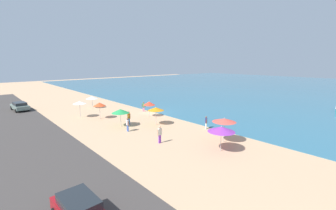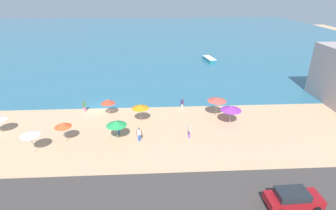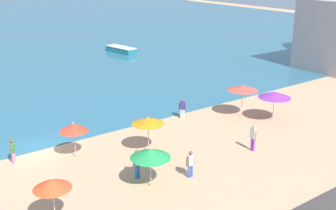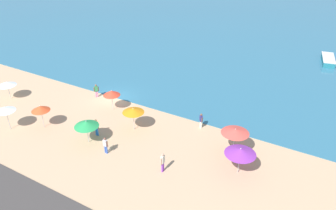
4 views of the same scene
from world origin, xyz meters
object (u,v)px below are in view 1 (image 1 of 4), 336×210
at_px(beach_umbrella_7, 149,103).
at_px(bather_0, 128,124).
at_px(bather_3, 129,117).
at_px(beach_umbrella_4, 156,109).
at_px(bather_4, 144,106).
at_px(beach_umbrella_3, 221,129).
at_px(parked_car_0, 20,106).
at_px(bather_1, 206,122).
at_px(beach_umbrella_2, 120,111).
at_px(beach_umbrella_1, 99,104).
at_px(beach_umbrella_0, 224,120).
at_px(bather_2, 160,134).
at_px(beach_umbrella_5, 80,103).
at_px(beach_umbrella_6, 92,98).

xyz_separation_m(beach_umbrella_7, bather_0, (4.15, -6.22, -1.10)).
bearing_deg(bather_3, beach_umbrella_4, 46.36).
bearing_deg(bather_0, bather_4, 134.78).
bearing_deg(bather_4, beach_umbrella_3, -13.41).
bearing_deg(parked_car_0, bather_1, 29.36).
distance_m(beach_umbrella_2, parked_car_0, 20.82).
height_order(beach_umbrella_4, bather_0, beach_umbrella_4).
bearing_deg(bather_4, bather_1, 0.35).
height_order(beach_umbrella_3, bather_3, beach_umbrella_3).
bearing_deg(bather_4, beach_umbrella_2, -54.16).
distance_m(beach_umbrella_2, beach_umbrella_7, 6.03).
height_order(beach_umbrella_1, bather_4, beach_umbrella_1).
height_order(beach_umbrella_0, bather_2, beach_umbrella_0).
relative_size(beach_umbrella_2, bather_1, 1.45).
xyz_separation_m(beach_umbrella_2, beach_umbrella_4, (2.36, 3.78, 0.12)).
xyz_separation_m(beach_umbrella_3, parked_car_0, (-32.28, -10.75, -1.27)).
xyz_separation_m(beach_umbrella_4, bather_3, (-2.43, -2.55, -1.12)).
xyz_separation_m(beach_umbrella_0, bather_1, (-4.10, 2.28, -1.41)).
xyz_separation_m(beach_umbrella_0, beach_umbrella_2, (-11.87, -4.93, -0.32)).
bearing_deg(bather_2, beach_umbrella_2, 179.46).
distance_m(beach_umbrella_7, bather_3, 4.95).
relative_size(bather_2, bather_4, 1.11).
xyz_separation_m(beach_umbrella_1, parked_car_0, (-13.72, -7.72, -1.28)).
height_order(beach_umbrella_1, bather_3, beach_umbrella_1).
bearing_deg(beach_umbrella_5, bather_0, 9.03).
distance_m(beach_umbrella_0, bather_4, 17.22).
relative_size(beach_umbrella_3, beach_umbrella_6, 1.14).
bearing_deg(beach_umbrella_4, bather_2, -35.20).
xyz_separation_m(bather_1, parked_car_0, (-26.98, -15.17, -0.07)).
bearing_deg(beach_umbrella_5, beach_umbrella_6, 142.57).
relative_size(beach_umbrella_4, parked_car_0, 0.51).
bearing_deg(beach_umbrella_2, bather_0, -10.82).
bearing_deg(bather_4, beach_umbrella_0, -7.38).
xyz_separation_m(bather_1, bather_4, (-12.93, -0.08, 0.00)).
relative_size(beach_umbrella_0, beach_umbrella_1, 1.05).
distance_m(beach_umbrella_7, bather_0, 7.56).
bearing_deg(bather_0, beach_umbrella_0, 29.55).
relative_size(bather_4, parked_car_0, 0.34).
relative_size(beach_umbrella_4, beach_umbrella_5, 0.96).
bearing_deg(beach_umbrella_6, bather_3, -3.26).
relative_size(beach_umbrella_0, bather_1, 1.61).
bearing_deg(parked_car_0, beach_umbrella_1, 29.38).
height_order(beach_umbrella_3, beach_umbrella_6, beach_umbrella_3).
bearing_deg(parked_car_0, beach_umbrella_7, 38.22).
bearing_deg(bather_4, bather_0, -45.22).
distance_m(beach_umbrella_0, beach_umbrella_1, 18.10).
bearing_deg(beach_umbrella_4, bather_0, -89.72).
height_order(beach_umbrella_0, beach_umbrella_2, beach_umbrella_0).
relative_size(beach_umbrella_4, beach_umbrella_7, 1.02).
height_order(beach_umbrella_6, parked_car_0, beach_umbrella_6).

